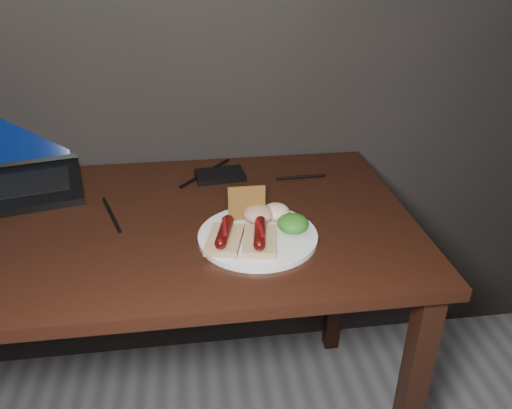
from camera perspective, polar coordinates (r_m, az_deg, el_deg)
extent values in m
cube|color=black|center=(1.23, -15.54, -2.56)|extent=(1.40, 0.70, 0.03)
cube|color=black|center=(1.73, 9.27, -6.78)|extent=(0.05, 0.05, 0.72)
cube|color=black|center=(1.46, -27.17, 1.42)|extent=(0.46, 0.36, 0.02)
cube|color=black|center=(1.46, -27.26, 1.79)|extent=(0.37, 0.23, 0.00)
cube|color=black|center=(1.39, -4.14, 3.37)|extent=(0.14, 0.10, 0.02)
cylinder|color=black|center=(1.25, -16.19, -1.07)|extent=(0.07, 0.17, 0.01)
cylinder|color=black|center=(1.42, -5.79, 3.66)|extent=(0.15, 0.17, 0.01)
cylinder|color=black|center=(1.39, 5.18, 3.18)|extent=(0.14, 0.01, 0.01)
cylinder|color=white|center=(1.11, 0.21, -3.65)|extent=(0.29, 0.29, 0.01)
cube|color=tan|center=(1.07, -3.59, -4.03)|extent=(0.10, 0.13, 0.02)
cylinder|color=#4A0406|center=(1.06, -3.62, -3.09)|extent=(0.05, 0.10, 0.02)
sphere|color=#4A0406|center=(1.02, -4.08, -4.46)|extent=(0.03, 0.02, 0.02)
sphere|color=#4A0406|center=(1.10, -3.20, -1.82)|extent=(0.03, 0.02, 0.02)
cylinder|color=maroon|center=(1.05, -3.64, -2.51)|extent=(0.01, 0.07, 0.01)
cube|color=tan|center=(1.07, 0.44, -4.19)|extent=(0.09, 0.12, 0.02)
cylinder|color=#4A0406|center=(1.05, 0.45, -3.25)|extent=(0.04, 0.10, 0.02)
sphere|color=#4A0406|center=(1.01, 0.38, -4.65)|extent=(0.03, 0.02, 0.02)
sphere|color=#4A0406|center=(1.10, 0.51, -1.95)|extent=(0.03, 0.02, 0.02)
cylinder|color=maroon|center=(1.05, 0.45, -2.66)|extent=(0.01, 0.07, 0.01)
cube|color=olive|center=(1.14, -1.07, 0.14)|extent=(0.08, 0.01, 0.08)
ellipsoid|color=#195611|center=(1.11, 4.24, -2.16)|extent=(0.07, 0.07, 0.04)
ellipsoid|color=maroon|center=(1.14, 0.30, -1.09)|extent=(0.07, 0.07, 0.04)
ellipsoid|color=white|center=(1.16, 2.28, -0.83)|extent=(0.06, 0.06, 0.04)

